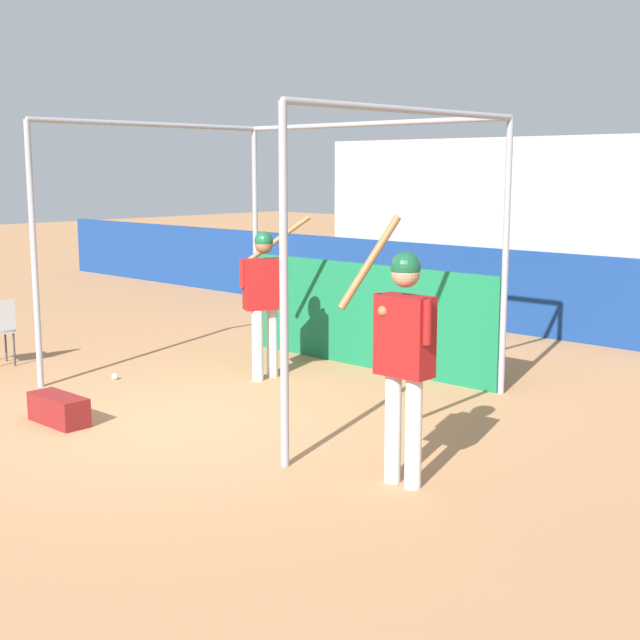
{
  "coord_description": "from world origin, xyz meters",
  "views": [
    {
      "loc": [
        6.81,
        -5.12,
        2.44
      ],
      "look_at": [
        1.03,
        0.99,
        1.0
      ],
      "focal_mm": 50.0,
      "sensor_mm": 36.0,
      "label": 1
    }
  ],
  "objects_px": {
    "player_waiting": "(403,345)",
    "equipment_bag": "(59,409)",
    "baseball": "(115,377)",
    "player_batter": "(265,290)"
  },
  "relations": [
    {
      "from": "player_waiting",
      "to": "equipment_bag",
      "type": "xyz_separation_m",
      "value": [
        -3.45,
        -0.95,
        -0.97
      ]
    },
    {
      "from": "player_waiting",
      "to": "baseball",
      "type": "xyz_separation_m",
      "value": [
        -4.6,
        0.45,
        -1.07
      ]
    },
    {
      "from": "player_waiting",
      "to": "equipment_bag",
      "type": "relative_size",
      "value": 2.97
    },
    {
      "from": "equipment_bag",
      "to": "baseball",
      "type": "height_order",
      "value": "equipment_bag"
    },
    {
      "from": "player_waiting",
      "to": "baseball",
      "type": "bearing_deg",
      "value": -6.84
    },
    {
      "from": "player_waiting",
      "to": "baseball",
      "type": "height_order",
      "value": "player_waiting"
    },
    {
      "from": "player_batter",
      "to": "player_waiting",
      "type": "distance_m",
      "value": 3.78
    },
    {
      "from": "equipment_bag",
      "to": "player_waiting",
      "type": "bearing_deg",
      "value": 15.41
    },
    {
      "from": "baseball",
      "to": "player_batter",
      "type": "bearing_deg",
      "value": 45.85
    },
    {
      "from": "player_waiting",
      "to": "equipment_bag",
      "type": "bearing_deg",
      "value": 14.11
    }
  ]
}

